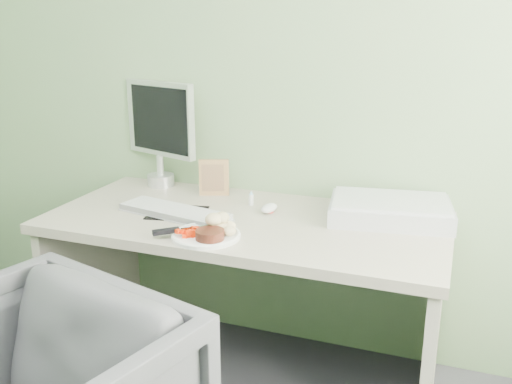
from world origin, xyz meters
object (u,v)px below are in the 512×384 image
(plate, at_px, (206,236))
(monitor, at_px, (160,128))
(desk, at_px, (245,260))
(scanner, at_px, (390,211))

(plate, distance_m, monitor, 0.79)
(desk, xyz_separation_m, scanner, (0.55, 0.18, 0.22))
(desk, distance_m, monitor, 0.78)
(plate, height_order, scanner, scanner)
(desk, relative_size, scanner, 3.39)
(scanner, distance_m, monitor, 1.13)
(desk, xyz_separation_m, monitor, (-0.55, 0.31, 0.46))
(plate, relative_size, scanner, 0.54)
(scanner, relative_size, monitor, 0.95)
(desk, relative_size, monitor, 3.24)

